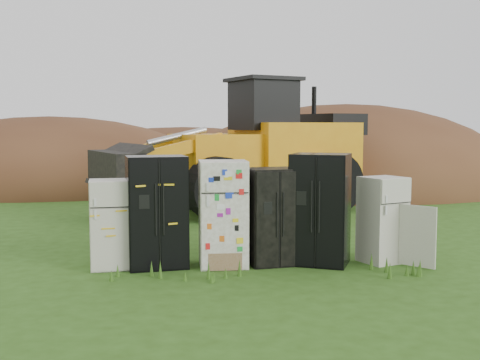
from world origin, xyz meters
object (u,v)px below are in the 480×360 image
at_px(fridge_sticker, 223,213).
at_px(wheel_loader, 234,145).
at_px(fridge_black_side, 157,212).
at_px(fridge_dark_mid, 273,216).
at_px(fridge_open_door, 382,220).
at_px(fridge_leftmost, 110,224).
at_px(fridge_black_right, 320,209).

bearing_deg(fridge_sticker, wheel_loader, 82.54).
height_order(fridge_black_side, wheel_loader, wheel_loader).
distance_m(fridge_sticker, fridge_dark_mid, 0.90).
distance_m(fridge_dark_mid, fridge_open_door, 2.00).
bearing_deg(fridge_leftmost, fridge_dark_mid, -6.50).
xyz_separation_m(fridge_black_side, fridge_sticker, (1.16, -0.05, -0.04)).
distance_m(fridge_black_side, fridge_open_door, 4.06).
bearing_deg(fridge_dark_mid, wheel_loader, 81.76).
height_order(fridge_black_side, fridge_dark_mid, fridge_black_side).
relative_size(fridge_black_side, fridge_dark_mid, 1.13).
height_order(fridge_sticker, wheel_loader, wheel_loader).
bearing_deg(wheel_loader, fridge_sticker, -118.71).
bearing_deg(fridge_black_right, fridge_leftmost, -157.14).
xyz_separation_m(fridge_black_side, fridge_open_door, (4.05, -0.05, -0.20)).
relative_size(fridge_dark_mid, fridge_open_door, 1.11).
xyz_separation_m(fridge_black_side, fridge_dark_mid, (2.06, 0.00, -0.11)).
distance_m(fridge_sticker, fridge_open_door, 2.90).
relative_size(fridge_dark_mid, fridge_black_right, 0.87).
relative_size(fridge_sticker, fridge_black_right, 0.94).
xyz_separation_m(fridge_leftmost, fridge_sticker, (1.96, -0.03, 0.16)).
bearing_deg(fridge_dark_mid, fridge_black_side, 170.64).
xyz_separation_m(fridge_sticker, fridge_open_door, (2.89, 0.00, -0.16)).
bearing_deg(fridge_leftmost, fridge_black_right, -7.63).
relative_size(fridge_sticker, fridge_open_door, 1.20).
xyz_separation_m(fridge_dark_mid, fridge_black_right, (0.84, -0.07, 0.13)).
bearing_deg(fridge_dark_mid, fridge_sticker, 174.17).
bearing_deg(fridge_leftmost, fridge_sticker, -7.94).
height_order(fridge_dark_mid, wheel_loader, wheel_loader).
distance_m(fridge_black_side, fridge_sticker, 1.16).
bearing_deg(fridge_leftmost, fridge_open_door, -7.28).
relative_size(fridge_leftmost, fridge_open_door, 0.99).
height_order(fridge_leftmost, fridge_black_side, fridge_black_side).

